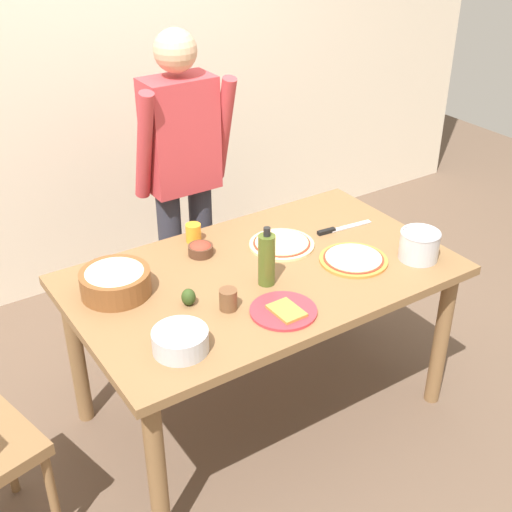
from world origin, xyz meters
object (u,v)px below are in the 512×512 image
(dining_table, at_px, (262,289))
(popcorn_bowl, at_px, (115,280))
(chef_knife, at_px, (338,229))
(pizza_raw_on_board, at_px, (282,244))
(cup_small_brown, at_px, (228,299))
(person_cook, at_px, (183,171))
(pizza_cooked_on_tray, at_px, (353,259))
(small_sauce_bowl, at_px, (201,249))
(cup_orange, at_px, (193,233))
(olive_oil_bottle, at_px, (267,259))
(plate_with_slice, at_px, (284,311))
(steel_pot, at_px, (419,245))
(mixing_bowl_steel, at_px, (180,341))
(avocado, at_px, (188,297))

(dining_table, bearing_deg, popcorn_bowl, 162.61)
(chef_knife, bearing_deg, popcorn_bowl, 176.38)
(pizza_raw_on_board, height_order, cup_small_brown, cup_small_brown)
(person_cook, height_order, cup_small_brown, person_cook)
(dining_table, height_order, pizza_cooked_on_tray, pizza_cooked_on_tray)
(pizza_cooked_on_tray, height_order, cup_small_brown, cup_small_brown)
(cup_small_brown, bearing_deg, small_sauce_bowl, 74.65)
(cup_orange, bearing_deg, chef_knife, -24.24)
(dining_table, distance_m, cup_small_brown, 0.33)
(pizza_cooked_on_tray, bearing_deg, cup_small_brown, -178.97)
(pizza_raw_on_board, bearing_deg, olive_oil_bottle, -136.41)
(plate_with_slice, xyz_separation_m, popcorn_bowl, (-0.48, 0.48, 0.05))
(chef_knife, bearing_deg, small_sauce_bowl, 166.71)
(olive_oil_bottle, xyz_separation_m, steel_pot, (0.66, -0.19, -0.05))
(pizza_raw_on_board, height_order, plate_with_slice, plate_with_slice)
(person_cook, bearing_deg, dining_table, -92.54)
(cup_orange, bearing_deg, mixing_bowl_steel, -122.08)
(person_cook, xyz_separation_m, pizza_cooked_on_tray, (0.34, -0.90, -0.17))
(popcorn_bowl, height_order, steel_pot, steel_pot)
(person_cook, relative_size, olive_oil_bottle, 6.33)
(dining_table, height_order, steel_pot, steel_pot)
(dining_table, height_order, olive_oil_bottle, olive_oil_bottle)
(person_cook, relative_size, popcorn_bowl, 5.79)
(avocado, bearing_deg, dining_table, 7.35)
(dining_table, bearing_deg, steel_pot, -24.15)
(dining_table, bearing_deg, avocado, -172.65)
(dining_table, xyz_separation_m, steel_pot, (0.62, -0.28, 0.16))
(dining_table, distance_m, chef_knife, 0.52)
(steel_pot, height_order, avocado, steel_pot)
(pizza_raw_on_board, distance_m, avocado, 0.60)
(popcorn_bowl, relative_size, small_sauce_bowl, 2.55)
(mixing_bowl_steel, relative_size, olive_oil_bottle, 0.78)
(popcorn_bowl, xyz_separation_m, cup_orange, (0.46, 0.21, -0.02))
(mixing_bowl_steel, relative_size, avocado, 2.86)
(steel_pot, bearing_deg, person_cook, 119.66)
(small_sauce_bowl, xyz_separation_m, cup_small_brown, (-0.12, -0.42, 0.01))
(mixing_bowl_steel, bearing_deg, dining_table, 27.87)
(dining_table, xyz_separation_m, person_cook, (0.03, 0.76, 0.27))
(small_sauce_bowl, bearing_deg, mixing_bowl_steel, -125.30)
(steel_pot, relative_size, cup_small_brown, 2.04)
(mixing_bowl_steel, height_order, cup_small_brown, cup_small_brown)
(pizza_cooked_on_tray, xyz_separation_m, small_sauce_bowl, (-0.52, 0.41, 0.02))
(popcorn_bowl, distance_m, small_sauce_bowl, 0.44)
(small_sauce_bowl, xyz_separation_m, chef_knife, (0.65, -0.15, -0.02))
(plate_with_slice, relative_size, chef_knife, 0.89)
(person_cook, relative_size, plate_with_slice, 6.23)
(chef_knife, bearing_deg, cup_orange, 155.76)
(pizza_raw_on_board, height_order, popcorn_bowl, popcorn_bowl)
(person_cook, xyz_separation_m, avocado, (-0.41, -0.81, -0.14))
(plate_with_slice, relative_size, popcorn_bowl, 0.93)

